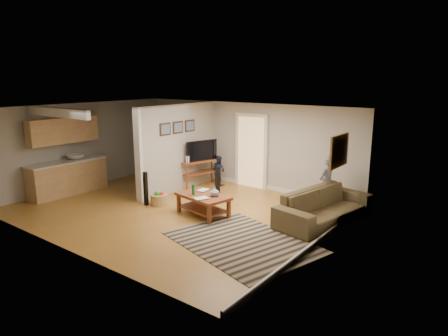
% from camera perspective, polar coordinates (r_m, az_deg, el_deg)
% --- Properties ---
extents(ground, '(7.50, 7.50, 0.00)m').
position_cam_1_polar(ground, '(10.10, -6.84, -5.90)').
color(ground, olive).
rests_on(ground, ground).
extents(room_shell, '(7.54, 6.02, 2.52)m').
position_cam_1_polar(room_shell, '(10.77, -9.57, 3.20)').
color(room_shell, '#A4A29D').
rests_on(room_shell, ground).
extents(area_rug, '(3.33, 2.79, 0.01)m').
position_cam_1_polar(area_rug, '(8.13, 2.60, -10.52)').
color(area_rug, black).
rests_on(area_rug, ground).
extents(sofa, '(1.47, 2.70, 0.75)m').
position_cam_1_polar(sofa, '(9.47, 14.02, -7.48)').
color(sofa, '#4B3925').
rests_on(sofa, ground).
extents(coffee_table, '(1.40, 0.97, 0.76)m').
position_cam_1_polar(coffee_table, '(9.52, -2.89, -4.50)').
color(coffee_table, brown).
rests_on(coffee_table, ground).
extents(tv_console, '(0.82, 1.38, 1.12)m').
position_cam_1_polar(tv_console, '(11.95, -3.51, 0.81)').
color(tv_console, brown).
rests_on(tv_console, ground).
extents(speaker_left, '(0.09, 0.09, 0.88)m').
position_cam_1_polar(speaker_left, '(10.44, -11.12, -2.90)').
color(speaker_left, black).
rests_on(speaker_left, ground).
extents(speaker_right, '(0.10, 0.10, 0.87)m').
position_cam_1_polar(speaker_right, '(10.87, -0.92, -2.04)').
color(speaker_right, black).
rests_on(speaker_right, ground).
extents(toy_basket, '(0.44, 0.44, 0.39)m').
position_cam_1_polar(toy_basket, '(10.45, -9.27, -4.39)').
color(toy_basket, olive).
rests_on(toy_basket, ground).
extents(child, '(0.40, 0.55, 1.39)m').
position_cam_1_polar(child, '(10.26, 14.21, -5.90)').
color(child, slate).
rests_on(child, ground).
extents(toddler, '(0.48, 0.40, 0.91)m').
position_cam_1_polar(toddler, '(12.28, -0.78, -2.40)').
color(toddler, '#202444').
rests_on(toddler, ground).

